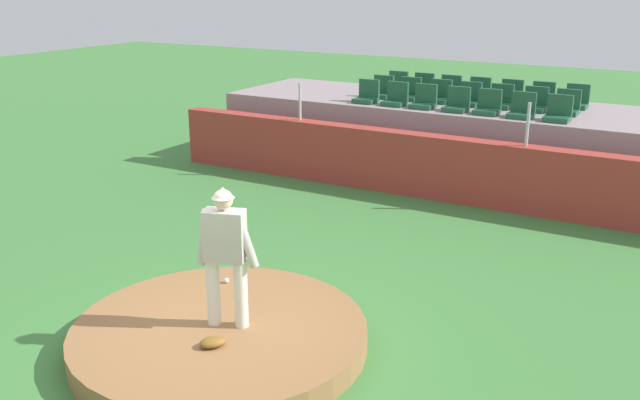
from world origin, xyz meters
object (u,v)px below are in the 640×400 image
(stadium_chair_15, at_px, (423,88))
(stadium_chair_13, at_px, (567,107))
(stadium_chair_20, at_px, (576,101))
(pitcher, at_px, (225,247))
(stadium_chair_4, at_px, (488,106))
(stadium_chair_14, at_px, (397,86))
(stadium_chair_17, at_px, (479,93))
(stadium_chair_2, at_px, (424,101))
(fielding_glove, at_px, (213,342))
(stadium_chair_19, at_px, (542,98))
(stadium_chair_0, at_px, (367,95))
(stadium_chair_16, at_px, (450,90))
(stadium_chair_18, at_px, (511,95))
(stadium_chair_5, at_px, (522,110))
(baseball, at_px, (226,280))
(stadium_chair_6, at_px, (558,113))
(stadium_chair_8, at_px, (409,93))
(stadium_chair_12, at_px, (535,104))
(stadium_chair_3, at_px, (457,104))
(stadium_chair_7, at_px, (382,91))
(stadium_chair_10, at_px, (469,98))
(stadium_chair_9, at_px, (440,95))
(stadium_chair_1, at_px, (396,98))
(stadium_chair_11, at_px, (501,101))

(stadium_chair_15, bearing_deg, stadium_chair_13, 166.22)
(stadium_chair_20, bearing_deg, stadium_chair_15, -0.26)
(pitcher, xyz_separation_m, stadium_chair_4, (0.59, 8.08, 0.43))
(stadium_chair_4, height_order, stadium_chair_14, same)
(stadium_chair_17, bearing_deg, stadium_chair_2, 66.81)
(fielding_glove, xyz_separation_m, stadium_chair_17, (-0.27, 10.19, 1.38))
(fielding_glove, bearing_deg, stadium_chair_13, 28.79)
(stadium_chair_17, height_order, stadium_chair_19, same)
(stadium_chair_13, bearing_deg, stadium_chair_0, 10.43)
(stadium_chair_15, relative_size, stadium_chair_16, 1.00)
(stadium_chair_4, distance_m, stadium_chair_20, 2.16)
(stadium_chair_4, relative_size, stadium_chair_18, 1.00)
(pitcher, height_order, fielding_glove, pitcher)
(stadium_chair_0, bearing_deg, stadium_chair_14, -90.09)
(pitcher, distance_m, stadium_chair_5, 8.16)
(baseball, distance_m, stadium_chair_5, 7.51)
(baseball, xyz_separation_m, stadium_chair_13, (2.75, 7.90, 1.39))
(stadium_chair_0, xyz_separation_m, stadium_chair_17, (2.05, 1.60, 0.00))
(stadium_chair_13, bearing_deg, stadium_chair_6, 89.79)
(stadium_chair_2, height_order, stadium_chair_8, same)
(fielding_glove, distance_m, stadium_chair_12, 9.57)
(stadium_chair_3, height_order, stadium_chair_16, same)
(stadium_chair_0, distance_m, stadium_chair_15, 1.76)
(stadium_chair_19, bearing_deg, stadium_chair_12, 91.93)
(stadium_chair_18, bearing_deg, fielding_glove, 87.41)
(stadium_chair_7, bearing_deg, stadium_chair_12, -179.53)
(stadium_chair_10, bearing_deg, stadium_chair_9, -3.05)
(stadium_chair_15, relative_size, stadium_chair_20, 1.00)
(baseball, height_order, stadium_chair_10, stadium_chair_10)
(stadium_chair_8, bearing_deg, stadium_chair_5, 162.91)
(stadium_chair_4, relative_size, stadium_chair_5, 1.00)
(fielding_glove, distance_m, stadium_chair_1, 8.85)
(stadium_chair_5, bearing_deg, stadium_chair_7, -13.34)
(pitcher, bearing_deg, stadium_chair_16, 74.74)
(pitcher, xyz_separation_m, stadium_chair_7, (-2.16, 8.86, 0.43))
(stadium_chair_0, xyz_separation_m, stadium_chair_7, (0.00, 0.77, 0.00))
(baseball, height_order, stadium_chair_9, stadium_chair_9)
(stadium_chair_11, xyz_separation_m, stadium_chair_19, (0.69, 0.77, 0.00))
(stadium_chair_3, distance_m, stadium_chair_6, 2.06)
(pitcher, bearing_deg, stadium_chair_17, 70.65)
(stadium_chair_16, bearing_deg, stadium_chair_15, -2.63)
(stadium_chair_3, bearing_deg, stadium_chair_14, -38.10)
(stadium_chair_18, height_order, stadium_chair_19, same)
(stadium_chair_1, height_order, stadium_chair_9, same)
(stadium_chair_3, distance_m, stadium_chair_12, 1.63)
(fielding_glove, bearing_deg, stadium_chair_18, 37.30)
(baseball, distance_m, stadium_chair_20, 9.28)
(stadium_chair_17, bearing_deg, stadium_chair_6, 142.26)
(stadium_chair_5, bearing_deg, stadium_chair_13, -131.06)
(stadium_chair_1, bearing_deg, pitcher, 100.25)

